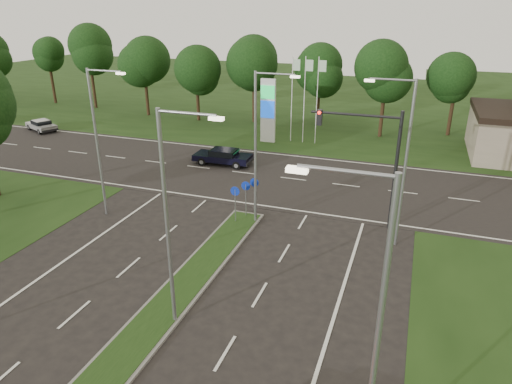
% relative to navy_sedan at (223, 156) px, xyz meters
% --- Properties ---
extents(verge_far, '(160.00, 50.00, 0.02)m').
position_rel_navy_sedan_xyz_m(verge_far, '(5.39, 29.59, -0.70)').
color(verge_far, black).
rests_on(verge_far, ground).
extents(cross_road, '(160.00, 12.00, 0.02)m').
position_rel_navy_sedan_xyz_m(cross_road, '(5.39, -1.41, -0.70)').
color(cross_road, black).
rests_on(cross_road, ground).
extents(median_kerb, '(2.00, 26.00, 0.12)m').
position_rel_navy_sedan_xyz_m(median_kerb, '(5.39, -21.41, -0.64)').
color(median_kerb, slate).
rests_on(median_kerb, ground).
extents(streetlight_median_near, '(2.53, 0.22, 9.00)m').
position_rel_navy_sedan_xyz_m(streetlight_median_near, '(6.40, -19.41, 4.38)').
color(streetlight_median_near, gray).
rests_on(streetlight_median_near, ground).
extents(streetlight_median_far, '(2.53, 0.22, 9.00)m').
position_rel_navy_sedan_xyz_m(streetlight_median_far, '(6.40, -9.41, 4.38)').
color(streetlight_median_far, gray).
rests_on(streetlight_median_far, ground).
extents(streetlight_left_far, '(2.53, 0.22, 9.00)m').
position_rel_navy_sedan_xyz_m(streetlight_left_far, '(-2.90, -11.41, 4.38)').
color(streetlight_left_far, gray).
rests_on(streetlight_left_far, ground).
extents(streetlight_right_far, '(2.53, 0.22, 9.00)m').
position_rel_navy_sedan_xyz_m(streetlight_right_far, '(14.19, -9.41, 4.38)').
color(streetlight_right_far, gray).
rests_on(streetlight_right_far, ground).
extents(streetlight_right_near, '(2.53, 0.22, 9.00)m').
position_rel_navy_sedan_xyz_m(streetlight_right_near, '(14.19, -23.41, 4.38)').
color(streetlight_right_near, gray).
rests_on(streetlight_right_near, ground).
extents(traffic_signal, '(5.10, 0.42, 7.00)m').
position_rel_navy_sedan_xyz_m(traffic_signal, '(12.58, -7.41, 3.96)').
color(traffic_signal, black).
rests_on(traffic_signal, ground).
extents(median_signs, '(1.16, 1.76, 2.38)m').
position_rel_navy_sedan_xyz_m(median_signs, '(5.39, -9.01, 1.02)').
color(median_signs, gray).
rests_on(median_signs, ground).
extents(gas_pylon, '(5.80, 1.26, 8.00)m').
position_rel_navy_sedan_xyz_m(gas_pylon, '(1.61, 7.64, 2.50)').
color(gas_pylon, silver).
rests_on(gas_pylon, ground).
extents(treeline_far, '(6.00, 6.00, 9.90)m').
position_rel_navy_sedan_xyz_m(treeline_far, '(5.50, 14.53, 6.13)').
color(treeline_far, black).
rests_on(treeline_far, ground).
extents(navy_sedan, '(4.78, 2.11, 1.30)m').
position_rel_navy_sedan_xyz_m(navy_sedan, '(0.00, 0.00, 0.00)').
color(navy_sedan, black).
rests_on(navy_sedan, ground).
extents(far_car_a, '(4.39, 3.23, 1.16)m').
position_rel_navy_sedan_xyz_m(far_car_a, '(-22.23, 3.59, -0.07)').
color(far_car_a, gray).
rests_on(far_car_a, ground).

